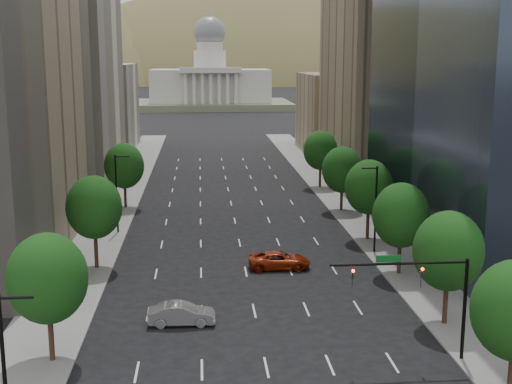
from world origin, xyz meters
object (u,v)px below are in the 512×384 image
object	(u,v)px
traffic_signal	(429,287)
car_red_far	(279,260)
capitol	(210,85)
car_silver	(182,314)

from	to	relation	value
traffic_signal	car_red_far	distance (m)	22.38
capitol	traffic_signal	bearing A→B (deg)	-87.26
capitol	car_silver	xyz separation A→B (m)	(-5.65, -212.04, -7.75)
traffic_signal	car_silver	world-z (taller)	traffic_signal
car_silver	car_red_far	world-z (taller)	car_silver
car_silver	car_red_far	bearing A→B (deg)	-33.20
car_silver	car_red_far	size ratio (longest dim) A/B	0.87
capitol	car_silver	size ratio (longest dim) A/B	11.90
car_silver	car_red_far	xyz separation A→B (m)	(8.89, 13.03, -0.02)
traffic_signal	car_silver	size ratio (longest dim) A/B	1.81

